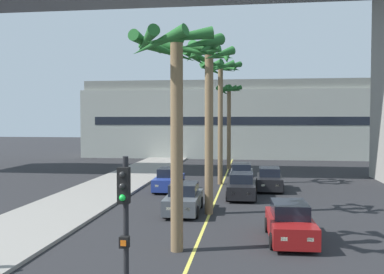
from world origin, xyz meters
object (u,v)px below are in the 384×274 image
(car_queue_front, at_px, (269,180))
(car_queue_third, at_px, (169,180))
(car_queue_fourth, at_px, (184,199))
(palm_tree_near_median, at_px, (209,86))
(car_queue_sixth, at_px, (241,186))
(traffic_light_median_near, at_px, (125,227))
(palm_tree_far_median, at_px, (229,101))
(car_queue_second, at_px, (242,174))
(palm_tree_mid_median, at_px, (220,82))
(palm_tree_farthest_median, at_px, (178,74))
(car_queue_fifth, at_px, (290,223))

(car_queue_front, relative_size, car_queue_third, 1.00)
(car_queue_fourth, bearing_deg, palm_tree_near_median, -5.77)
(car_queue_sixth, bearing_deg, traffic_light_median_near, -96.55)
(palm_tree_near_median, xyz_separation_m, palm_tree_far_median, (0.07, 20.31, 0.01))
(car_queue_third, distance_m, car_queue_fourth, 7.18)
(car_queue_second, xyz_separation_m, car_queue_fourth, (-2.88, -10.62, 0.00))
(traffic_light_median_near, height_order, palm_tree_mid_median, palm_tree_mid_median)
(palm_tree_farthest_median, bearing_deg, traffic_light_median_near, -89.57)
(palm_tree_mid_median, bearing_deg, car_queue_fourth, -96.82)
(car_queue_fourth, bearing_deg, car_queue_front, 58.85)
(car_queue_sixth, distance_m, palm_tree_near_median, 7.86)
(car_queue_fifth, height_order, palm_tree_near_median, palm_tree_near_median)
(car_queue_fifth, relative_size, traffic_light_median_near, 0.99)
(car_queue_front, distance_m, palm_tree_near_median, 10.73)
(palm_tree_mid_median, distance_m, palm_tree_far_median, 10.02)
(palm_tree_near_median, relative_size, palm_tree_far_median, 1.05)
(car_queue_fourth, bearing_deg, car_queue_third, 106.90)
(car_queue_sixth, distance_m, palm_tree_far_median, 16.66)
(palm_tree_mid_median, bearing_deg, traffic_light_median_near, -90.89)
(car_queue_third, xyz_separation_m, palm_tree_farthest_median, (2.89, -13.53, 5.91))
(palm_tree_near_median, bearing_deg, palm_tree_far_median, 89.80)
(car_queue_second, bearing_deg, palm_tree_near_median, -98.11)
(car_queue_sixth, relative_size, palm_tree_far_median, 0.49)
(palm_tree_near_median, height_order, palm_tree_farthest_median, palm_tree_near_median)
(palm_tree_mid_median, height_order, palm_tree_farthest_median, palm_tree_mid_median)
(car_queue_front, relative_size, palm_tree_farthest_median, 0.50)
(car_queue_fifth, height_order, traffic_light_median_near, traffic_light_median_near)
(traffic_light_median_near, bearing_deg, palm_tree_far_median, 89.03)
(traffic_light_median_near, xyz_separation_m, palm_tree_far_median, (0.57, 33.91, 3.99))
(car_queue_second, xyz_separation_m, palm_tree_far_median, (-1.46, 9.56, 5.98))
(palm_tree_far_median, bearing_deg, car_queue_fourth, -94.04)
(car_queue_front, relative_size, car_queue_sixth, 1.00)
(traffic_light_median_near, relative_size, palm_tree_farthest_median, 0.51)
(car_queue_fifth, height_order, palm_tree_far_median, palm_tree_far_median)
(palm_tree_near_median, bearing_deg, car_queue_third, 116.14)
(car_queue_fifth, distance_m, car_queue_sixth, 9.58)
(car_queue_second, distance_m, palm_tree_farthest_median, 18.37)
(traffic_light_median_near, relative_size, palm_tree_near_median, 0.48)
(car_queue_front, xyz_separation_m, car_queue_sixth, (-1.90, -3.35, 0.00))
(palm_tree_mid_median, relative_size, palm_tree_farthest_median, 1.14)
(car_queue_third, xyz_separation_m, palm_tree_mid_median, (3.31, 3.33, 7.05))
(car_queue_front, xyz_separation_m, traffic_light_median_near, (-4.01, -21.79, 1.99))
(car_queue_fourth, height_order, palm_tree_farthest_median, palm_tree_farthest_median)
(car_queue_fourth, relative_size, palm_tree_mid_median, 0.44)
(car_queue_sixth, xyz_separation_m, palm_tree_far_median, (-1.55, 15.47, 5.98))
(car_queue_third, distance_m, palm_tree_far_median, 15.00)
(palm_tree_farthest_median, bearing_deg, palm_tree_far_median, 88.66)
(car_queue_front, bearing_deg, car_queue_second, 127.67)
(palm_tree_far_median, bearing_deg, car_queue_second, -81.31)
(car_queue_fifth, height_order, palm_tree_mid_median, palm_tree_mid_median)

